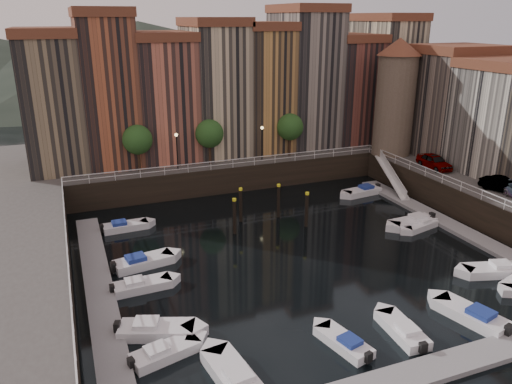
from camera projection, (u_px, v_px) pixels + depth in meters
name	position (u px, v px, depth m)	size (l,w,h in m)	color
ground	(294.00, 250.00, 42.96)	(200.00, 200.00, 0.00)	black
quay_far	(208.00, 158.00, 65.30)	(80.00, 20.00, 3.00)	black
dock_left	(99.00, 289.00, 36.45)	(2.00, 28.00, 0.35)	gray
dock_right	(452.00, 226.00, 47.59)	(2.00, 28.00, 0.35)	gray
dock_near	(424.00, 372.00, 27.97)	(30.00, 2.00, 0.35)	gray
mountains	(128.00, 60.00, 137.56)	(145.00, 100.00, 18.00)	#2D382D
far_terrace	(238.00, 86.00, 61.11)	(48.70, 10.30, 17.50)	#7E6C50
right_terrace	(509.00, 112.00, 52.24)	(9.30, 24.30, 14.00)	#706054
corner_tower	(395.00, 95.00, 59.20)	(5.20, 5.20, 13.80)	#6B5B4C
promenade_trees	(215.00, 133.00, 56.31)	(21.20, 3.20, 5.20)	black
street_lamps	(221.00, 141.00, 55.77)	(10.36, 0.36, 4.18)	black
railings	(272.00, 191.00, 46.00)	(36.08, 34.04, 0.52)	white
gangway	(392.00, 175.00, 56.99)	(2.78, 8.32, 3.73)	white
mooring_pilings	(265.00, 208.00, 47.80)	(7.29, 3.80, 3.78)	black
boat_left_0	(164.00, 353.00, 29.33)	(4.47, 2.59, 1.00)	silver
boat_left_1	(155.00, 330.00, 31.38)	(5.10, 3.37, 1.15)	silver
boat_left_2	(141.00, 285.00, 36.68)	(4.48, 1.81, 1.02)	silver
boat_left_3	(142.00, 262.00, 40.09)	(5.09, 2.55, 1.14)	silver
boat_left_4	(124.00, 226.00, 47.02)	(4.42, 1.76, 1.01)	silver
boat_right_1	(494.00, 270.00, 38.81)	(4.96, 2.99, 1.11)	silver
boat_right_2	(420.00, 225.00, 47.30)	(4.21, 2.39, 0.94)	silver
boat_right_3	(413.00, 222.00, 47.88)	(5.02, 2.12, 1.14)	silver
boat_right_4	(363.00, 191.00, 56.39)	(4.84, 2.28, 1.09)	silver
boat_near_0	(234.00, 376.00, 27.30)	(2.51, 5.25, 1.18)	silver
boat_near_1	(345.00, 343.00, 30.26)	(2.36, 4.27, 0.95)	silver
boat_near_2	(403.00, 330.00, 31.40)	(1.85, 4.47, 1.01)	silver
boat_near_3	(473.00, 316.00, 32.85)	(3.03, 5.28, 1.18)	silver
car_a	(434.00, 162.00, 55.18)	(1.89, 4.69, 1.60)	gray
car_b	(503.00, 186.00, 47.79)	(1.49, 4.27, 1.41)	gray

